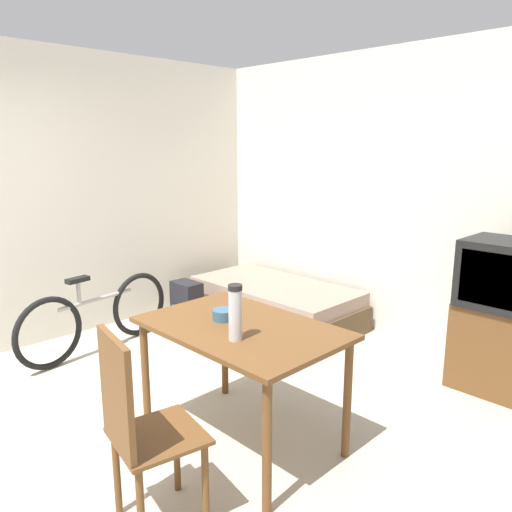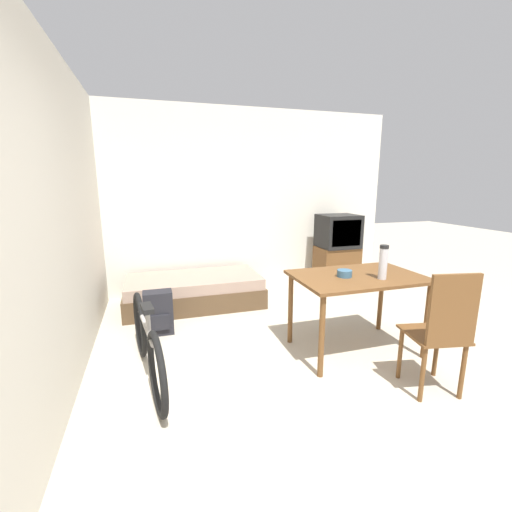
# 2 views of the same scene
# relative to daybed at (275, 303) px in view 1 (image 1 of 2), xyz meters

# --- Properties ---
(ground_plane) EXTENTS (20.00, 20.00, 0.00)m
(ground_plane) POSITION_rel_daybed_xyz_m (0.77, -2.83, -0.20)
(ground_plane) COLOR #B2A893
(wall_back) EXTENTS (4.83, 0.06, 2.70)m
(wall_back) POSITION_rel_daybed_xyz_m (0.77, 0.57, 1.15)
(wall_back) COLOR silver
(wall_back) RESTS_ON ground_plane
(wall_left) EXTENTS (0.06, 4.36, 2.70)m
(wall_left) POSITION_rel_daybed_xyz_m (-1.17, -1.15, 1.15)
(wall_left) COLOR silver
(wall_left) RESTS_ON ground_plane
(daybed) EXTENTS (1.80, 0.91, 0.40)m
(daybed) POSITION_rel_daybed_xyz_m (0.00, 0.00, 0.00)
(daybed) COLOR #4C3823
(daybed) RESTS_ON ground_plane
(tv) EXTENTS (0.61, 0.49, 1.16)m
(tv) POSITION_rel_daybed_xyz_m (2.22, 0.09, 0.39)
(tv) COLOR brown
(tv) RESTS_ON ground_plane
(dining_table) EXTENTS (1.21, 0.80, 0.77)m
(dining_table) POSITION_rel_daybed_xyz_m (1.36, -1.75, 0.48)
(dining_table) COLOR brown
(dining_table) RESTS_ON ground_plane
(wooden_chair) EXTENTS (0.47, 0.47, 1.02)m
(wooden_chair) POSITION_rel_daybed_xyz_m (1.56, -2.59, 0.36)
(wooden_chair) COLOR brown
(wooden_chair) RESTS_ON ground_plane
(bicycle) EXTENTS (0.28, 1.57, 0.72)m
(bicycle) POSITION_rel_daybed_xyz_m (-0.60, -1.69, 0.12)
(bicycle) COLOR black
(bicycle) RESTS_ON ground_plane
(thermos_flask) EXTENTS (0.08, 0.08, 0.32)m
(thermos_flask) POSITION_rel_daybed_xyz_m (1.50, -1.92, 0.75)
(thermos_flask) COLOR #B7B7BC
(thermos_flask) RESTS_ON dining_table
(mate_bowl) EXTENTS (0.14, 0.14, 0.06)m
(mate_bowl) POSITION_rel_daybed_xyz_m (1.21, -1.75, 0.61)
(mate_bowl) COLOR #335670
(mate_bowl) RESTS_ON dining_table
(backpack) EXTENTS (0.31, 0.23, 0.48)m
(backpack) POSITION_rel_daybed_xyz_m (-0.49, -0.78, 0.04)
(backpack) COLOR black
(backpack) RESTS_ON ground_plane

